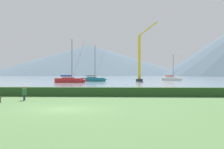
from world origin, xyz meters
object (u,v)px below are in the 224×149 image
at_px(sailboat_slip_6, 172,79).
at_px(dock_crane, 140,61).
at_px(sailboat_slip_2, 70,80).
at_px(sailboat_slip_7, 93,79).
at_px(person_seated_viewer, 24,92).

xyz_separation_m(sailboat_slip_6, dock_crane, (-11.41, -13.04, 5.39)).
distance_m(sailboat_slip_2, sailboat_slip_7, 13.34).
bearing_deg(sailboat_slip_2, dock_crane, 45.61).
xyz_separation_m(sailboat_slip_2, person_seated_viewer, (5.61, -49.35, -0.02)).
distance_m(sailboat_slip_6, dock_crane, 18.15).
height_order(sailboat_slip_6, dock_crane, dock_crane).
bearing_deg(sailboat_slip_6, sailboat_slip_7, -135.49).
height_order(sailboat_slip_6, sailboat_slip_7, sailboat_slip_7).
relative_size(sailboat_slip_6, sailboat_slip_7, 0.83).
bearing_deg(sailboat_slip_7, person_seated_viewer, -75.16).
relative_size(sailboat_slip_2, person_seated_viewer, 8.93).
bearing_deg(sailboat_slip_7, dock_crane, 13.51).
bearing_deg(person_seated_viewer, dock_crane, 72.75).
xyz_separation_m(sailboat_slip_7, dock_crane, (13.84, -0.10, 5.33)).
xyz_separation_m(sailboat_slip_6, sailboat_slip_7, (-25.24, -12.95, 0.06)).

